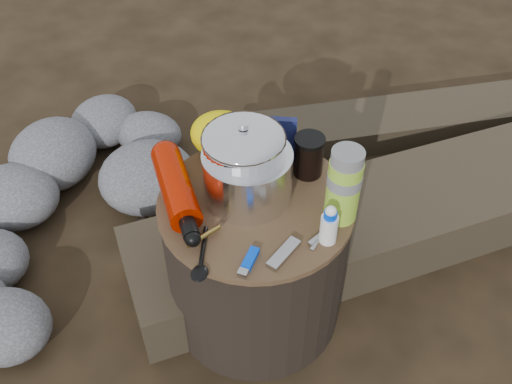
% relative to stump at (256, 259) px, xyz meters
% --- Properties ---
extents(ground, '(60.00, 60.00, 0.00)m').
position_rel_stump_xyz_m(ground, '(0.00, 0.00, -0.22)').
color(ground, black).
rests_on(ground, ground).
extents(stump, '(0.48, 0.48, 0.45)m').
position_rel_stump_xyz_m(stump, '(0.00, 0.00, 0.00)').
color(stump, black).
rests_on(stump, ground).
extents(rock_ring, '(0.49, 1.07, 0.21)m').
position_rel_stump_xyz_m(rock_ring, '(-0.68, 0.16, -0.12)').
color(rock_ring, '#5A595F').
rests_on(rock_ring, ground).
extents(log_main, '(2.00, 1.56, 0.18)m').
position_rel_stump_xyz_m(log_main, '(0.55, 0.52, -0.13)').
color(log_main, '#382F22').
rests_on(log_main, ground).
extents(log_small, '(1.24, 0.77, 0.11)m').
position_rel_stump_xyz_m(log_small, '(0.32, 0.93, -0.17)').
color(log_small, '#382F22').
rests_on(log_small, ground).
extents(foil_windscreen, '(0.22, 0.22, 0.13)m').
position_rel_stump_xyz_m(foil_windscreen, '(-0.03, 0.02, 0.29)').
color(foil_windscreen, white).
rests_on(foil_windscreen, stump).
extents(camping_pot, '(0.20, 0.20, 0.20)m').
position_rel_stump_xyz_m(camping_pot, '(-0.04, 0.04, 0.32)').
color(camping_pot, silver).
rests_on(camping_pot, stump).
extents(fuel_bottle, '(0.24, 0.31, 0.08)m').
position_rel_stump_xyz_m(fuel_bottle, '(-0.19, -0.04, 0.26)').
color(fuel_bottle, '#AD1600').
rests_on(fuel_bottle, stump).
extents(thermos, '(0.08, 0.08, 0.20)m').
position_rel_stump_xyz_m(thermos, '(0.21, 0.01, 0.32)').
color(thermos, '#9DD334').
rests_on(thermos, stump).
extents(travel_mug, '(0.07, 0.07, 0.11)m').
position_rel_stump_xyz_m(travel_mug, '(0.10, 0.14, 0.28)').
color(travel_mug, black).
rests_on(travel_mug, stump).
extents(stuff_sack, '(0.18, 0.14, 0.12)m').
position_rel_stump_xyz_m(stuff_sack, '(-0.13, 0.16, 0.28)').
color(stuff_sack, '#F3DB00').
rests_on(stuff_sack, stump).
extents(food_pouch, '(0.11, 0.04, 0.13)m').
position_rel_stump_xyz_m(food_pouch, '(0.01, 0.16, 0.29)').
color(food_pouch, '#14194C').
rests_on(food_pouch, stump).
extents(lighter, '(0.03, 0.09, 0.02)m').
position_rel_stump_xyz_m(lighter, '(0.03, -0.18, 0.23)').
color(lighter, '#0042F2').
rests_on(lighter, stump).
extents(multitool, '(0.06, 0.10, 0.01)m').
position_rel_stump_xyz_m(multitool, '(0.10, -0.15, 0.23)').
color(multitool, '#AAAAAF').
rests_on(multitool, stump).
extents(pot_grabber, '(0.08, 0.13, 0.01)m').
position_rel_stump_xyz_m(pot_grabber, '(0.18, -0.06, 0.23)').
color(pot_grabber, '#AAAAAF').
rests_on(pot_grabber, stump).
extents(spork, '(0.06, 0.15, 0.01)m').
position_rel_stump_xyz_m(spork, '(-0.08, -0.18, 0.23)').
color(spork, black).
rests_on(spork, stump).
extents(squeeze_bottle, '(0.04, 0.04, 0.10)m').
position_rel_stump_xyz_m(squeeze_bottle, '(0.19, -0.08, 0.27)').
color(squeeze_bottle, white).
rests_on(squeeze_bottle, stump).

